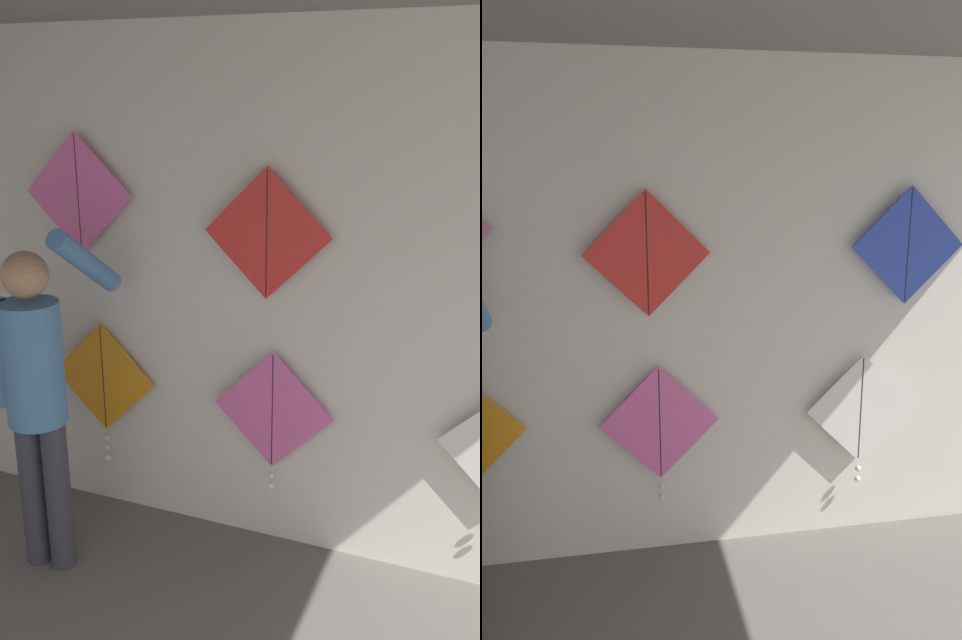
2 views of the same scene
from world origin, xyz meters
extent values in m
cube|color=silver|center=(0.00, 4.19, 1.40)|extent=(5.19, 0.06, 2.80)
cube|color=pink|center=(-0.06, 4.10, 0.82)|extent=(0.67, 0.01, 0.67)
cylinder|color=black|center=(-0.06, 4.10, 0.82)|extent=(0.01, 0.01, 0.64)
sphere|color=white|center=(-0.06, 4.09, 0.44)|extent=(0.04, 0.04, 0.04)
sphere|color=white|center=(-0.06, 4.09, 0.37)|extent=(0.04, 0.04, 0.04)
cube|color=white|center=(1.13, 4.10, 0.82)|extent=(0.67, 0.01, 0.67)
cylinder|color=black|center=(1.13, 4.10, 0.82)|extent=(0.01, 0.01, 0.64)
sphere|color=white|center=(1.13, 4.09, 0.43)|extent=(0.04, 0.04, 0.04)
sphere|color=white|center=(1.13, 4.09, 0.36)|extent=(0.04, 0.04, 0.04)
cube|color=red|center=(-0.11, 4.10, 1.78)|extent=(0.67, 0.01, 0.67)
cylinder|color=black|center=(-0.11, 4.10, 1.78)|extent=(0.01, 0.01, 0.64)
cube|color=blue|center=(1.36, 4.10, 1.79)|extent=(0.67, 0.01, 0.67)
cylinder|color=black|center=(1.36, 4.10, 1.79)|extent=(0.01, 0.01, 0.64)
camera|label=1|loc=(1.08, 0.81, 2.47)|focal=40.00mm
camera|label=2|loc=(-0.32, 0.84, 2.23)|focal=35.00mm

